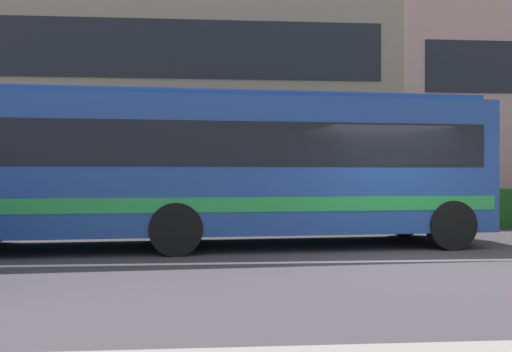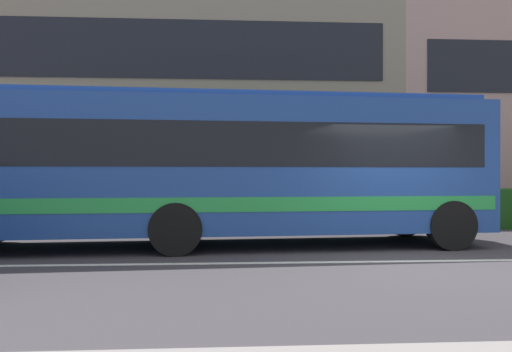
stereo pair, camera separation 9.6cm
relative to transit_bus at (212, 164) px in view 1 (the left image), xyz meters
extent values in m
plane|color=#3F3A3F|center=(3.61, -2.03, -1.75)|extent=(160.00, 160.00, 0.00)
cube|color=silver|center=(3.61, -2.03, -1.74)|extent=(60.00, 0.16, 0.01)
cube|color=#21561C|center=(5.11, 3.28, -1.19)|extent=(20.81, 1.10, 1.11)
cube|color=gray|center=(-3.78, 11.56, 3.20)|extent=(20.62, 10.80, 9.89)
cube|color=black|center=(-3.78, 6.14, 3.99)|extent=(18.97, 0.04, 1.98)
cube|color=navy|center=(0.00, 0.00, -0.05)|extent=(11.70, 3.20, 2.70)
cube|color=black|center=(0.00, 0.00, 0.36)|extent=(11.01, 3.18, 0.86)
cube|color=green|center=(0.00, 0.00, -0.79)|extent=(11.47, 3.21, 0.28)
cube|color=#1E4290|center=(0.00, 0.00, 1.36)|extent=(11.21, 2.78, 0.12)
cube|color=black|center=(5.78, 0.38, 0.36)|extent=(0.16, 2.06, 0.95)
cylinder|color=black|center=(4.70, 1.44, -1.25)|extent=(1.02, 0.34, 1.00)
cylinder|color=black|center=(4.85, -0.82, -1.25)|extent=(1.02, 0.34, 1.00)
cylinder|color=black|center=(-0.79, 1.08, -1.25)|extent=(1.02, 0.34, 1.00)
cylinder|color=black|center=(-0.64, -1.17, -1.25)|extent=(1.02, 0.34, 1.00)
camera|label=1|loc=(0.19, -10.46, -0.22)|focal=34.51mm
camera|label=2|loc=(0.29, -10.46, -0.22)|focal=34.51mm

